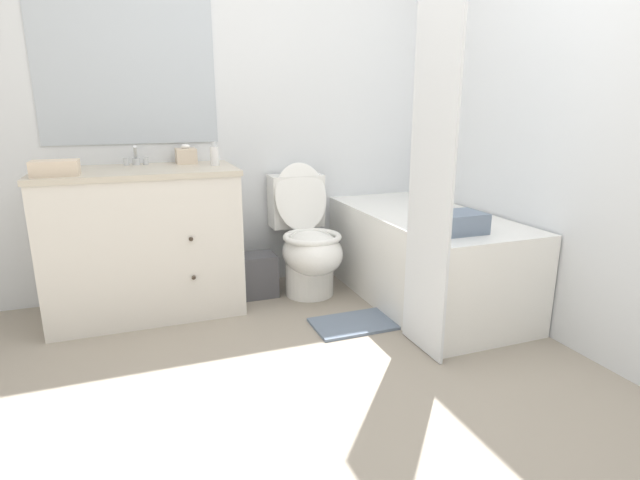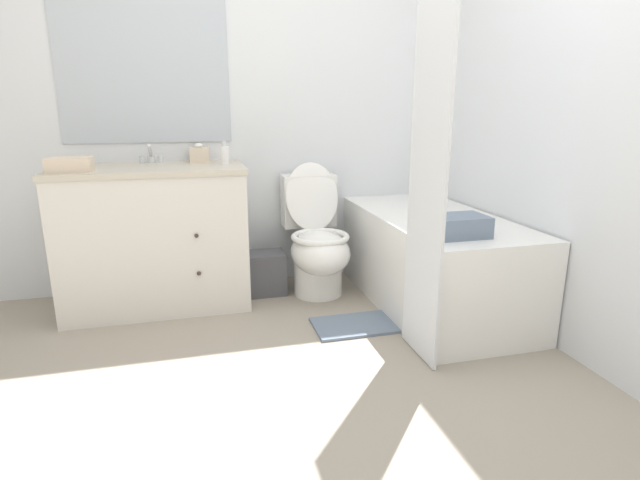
% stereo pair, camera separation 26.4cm
% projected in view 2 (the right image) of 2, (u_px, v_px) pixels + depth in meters
% --- Properties ---
extents(ground_plane, '(14.00, 14.00, 0.00)m').
position_uv_depth(ground_plane, '(331.00, 409.00, 2.04)').
color(ground_plane, gray).
extents(wall_back, '(8.00, 0.06, 2.50)m').
position_uv_depth(wall_back, '(262.00, 98.00, 3.29)').
color(wall_back, silver).
rests_on(wall_back, ground_plane).
extents(wall_right, '(0.05, 2.66, 2.50)m').
position_uv_depth(wall_right, '(513.00, 97.00, 2.81)').
color(wall_right, silver).
rests_on(wall_right, ground_plane).
extents(vanity_cabinet, '(1.09, 0.61, 0.86)m').
position_uv_depth(vanity_cabinet, '(155.00, 236.00, 3.04)').
color(vanity_cabinet, silver).
rests_on(vanity_cabinet, ground_plane).
extents(sink_faucet, '(0.14, 0.12, 0.12)m').
position_uv_depth(sink_faucet, '(151.00, 157.00, 3.09)').
color(sink_faucet, silver).
rests_on(sink_faucet, vanity_cabinet).
extents(toilet, '(0.37, 0.66, 0.85)m').
position_uv_depth(toilet, '(317.00, 243.00, 3.25)').
color(toilet, white).
rests_on(toilet, ground_plane).
extents(bathtub, '(0.70, 1.44, 0.57)m').
position_uv_depth(bathtub, '(432.00, 260.00, 3.07)').
color(bathtub, white).
rests_on(bathtub, ground_plane).
extents(shower_curtain, '(0.01, 0.36, 1.91)m').
position_uv_depth(shower_curtain, '(429.00, 162.00, 2.26)').
color(shower_curtain, white).
rests_on(shower_curtain, ground_plane).
extents(wastebasket, '(0.24, 0.20, 0.28)m').
position_uv_depth(wastebasket, '(266.00, 273.00, 3.29)').
color(wastebasket, '#4C4C51').
rests_on(wastebasket, ground_plane).
extents(tissue_box, '(0.12, 0.14, 0.12)m').
position_uv_depth(tissue_box, '(199.00, 154.00, 3.16)').
color(tissue_box, beige).
rests_on(tissue_box, vanity_cabinet).
extents(soap_dispenser, '(0.05, 0.05, 0.14)m').
position_uv_depth(soap_dispenser, '(225.00, 154.00, 3.02)').
color(soap_dispenser, white).
rests_on(soap_dispenser, vanity_cabinet).
extents(hand_towel_folded, '(0.22, 0.15, 0.08)m').
position_uv_depth(hand_towel_folded, '(70.00, 165.00, 2.67)').
color(hand_towel_folded, beige).
rests_on(hand_towel_folded, vanity_cabinet).
extents(bath_towel_folded, '(0.30, 0.20, 0.11)m').
position_uv_depth(bath_towel_folded, '(456.00, 226.00, 2.51)').
color(bath_towel_folded, slate).
rests_on(bath_towel_folded, bathtub).
extents(bath_mat, '(0.46, 0.30, 0.02)m').
position_uv_depth(bath_mat, '(354.00, 325.00, 2.81)').
color(bath_mat, slate).
rests_on(bath_mat, ground_plane).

